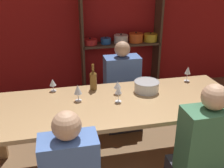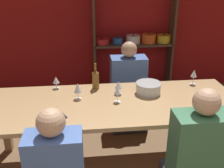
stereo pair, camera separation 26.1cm
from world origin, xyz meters
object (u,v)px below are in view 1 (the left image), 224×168
at_px(shelf_unit, 123,51).
at_px(person_far_a, 122,95).
at_px(wine_glass_white_a, 78,90).
at_px(cell_phone, 64,118).
at_px(wine_glass_red_c, 53,83).
at_px(wine_glass_red_b, 188,71).
at_px(wine_bottle_green, 93,80).
at_px(wine_glass_red_a, 118,85).
at_px(wine_glass_empty_a, 118,90).
at_px(dining_table, 114,109).
at_px(wine_glass_red_d, 205,100).
at_px(mixing_bowl, 147,86).

relative_size(shelf_unit, person_far_a, 1.43).
relative_size(wine_glass_white_a, cell_phone, 1.03).
relative_size(wine_glass_red_c, wine_glass_white_a, 0.81).
distance_m(wine_glass_red_b, wine_glass_red_c, 1.54).
relative_size(shelf_unit, wine_glass_red_c, 11.95).
bearing_deg(person_far_a, cell_phone, 52.68).
height_order(shelf_unit, wine_bottle_green, shelf_unit).
xyz_separation_m(wine_glass_red_a, wine_glass_empty_a, (-0.03, -0.18, 0.02)).
bearing_deg(wine_glass_red_b, dining_table, -160.23).
bearing_deg(wine_glass_red_c, person_far_a, 26.46).
xyz_separation_m(wine_glass_red_a, wine_glass_red_d, (0.70, -0.52, 0.00)).
relative_size(shelf_unit, dining_table, 0.65).
bearing_deg(cell_phone, shelf_unit, 62.51).
distance_m(wine_bottle_green, person_far_a, 0.80).
relative_size(wine_glass_red_a, wine_glass_red_d, 0.93).
height_order(wine_glass_red_b, person_far_a, person_far_a).
relative_size(shelf_unit, wine_glass_white_a, 9.70).
bearing_deg(wine_glass_red_c, wine_glass_red_b, -1.82).
bearing_deg(wine_glass_red_d, cell_phone, 174.27).
bearing_deg(wine_bottle_green, wine_glass_red_d, -36.42).
relative_size(shelf_unit, wine_glass_red_d, 10.68).
bearing_deg(wine_glass_red_c, mixing_bowl, -12.84).
bearing_deg(cell_phone, wine_glass_empty_a, 21.41).
relative_size(wine_glass_red_a, wine_glass_red_b, 0.82).
bearing_deg(wine_glass_red_d, wine_bottle_green, 143.58).
relative_size(wine_glass_empty_a, person_far_a, 0.14).
xyz_separation_m(dining_table, mixing_bowl, (0.39, 0.17, 0.15)).
distance_m(wine_bottle_green, wine_glass_red_b, 1.10).
bearing_deg(dining_table, person_far_a, 70.58).
bearing_deg(mixing_bowl, person_far_a, 98.79).
distance_m(shelf_unit, wine_bottle_green, 1.70).
bearing_deg(wine_glass_empty_a, cell_phone, -158.59).
xyz_separation_m(wine_glass_red_d, person_far_a, (-0.49, 1.17, -0.46)).
relative_size(dining_table, wine_glass_white_a, 14.99).
bearing_deg(mixing_bowl, wine_glass_red_b, 17.23).
height_order(shelf_unit, mixing_bowl, shelf_unit).
bearing_deg(wine_bottle_green, mixing_bowl, -17.86).
height_order(wine_glass_red_a, wine_glass_empty_a, wine_glass_empty_a).
relative_size(wine_bottle_green, wine_glass_empty_a, 1.74).
xyz_separation_m(mixing_bowl, wine_glass_red_c, (-0.97, 0.22, 0.03)).
height_order(wine_glass_white_a, cell_phone, wine_glass_white_a).
bearing_deg(mixing_bowl, shelf_unit, 83.60).
height_order(wine_bottle_green, wine_glass_red_c, wine_bottle_green).
relative_size(mixing_bowl, wine_bottle_green, 0.94).
bearing_deg(wine_glass_red_a, wine_glass_empty_a, -100.79).
bearing_deg(dining_table, wine_glass_red_a, 66.57).
distance_m(shelf_unit, mixing_bowl, 1.72).
xyz_separation_m(wine_glass_empty_a, wine_glass_red_c, (-0.62, 0.39, -0.03)).
xyz_separation_m(wine_glass_red_c, cell_phone, (0.08, -0.60, -0.09)).
relative_size(wine_glass_red_a, cell_phone, 0.87).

